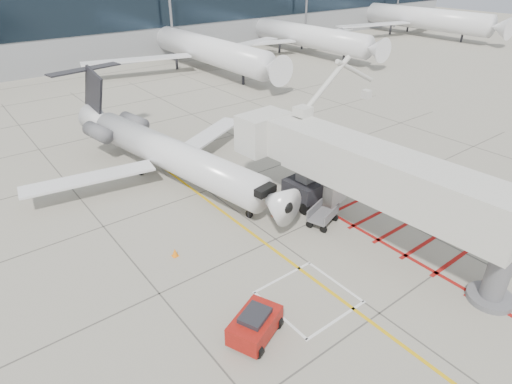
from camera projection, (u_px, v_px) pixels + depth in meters
ground_plane at (322, 272)px, 23.97m from camera, size 260.00×260.00×0.00m
regional_jet at (186, 145)px, 30.96m from camera, size 25.30×29.88×7.03m
jet_bridge at (388, 186)px, 24.54m from camera, size 10.55×20.26×7.89m
pushback_tug at (255, 324)px, 19.58m from camera, size 3.03×2.52×1.52m
baggage_cart at (323, 215)px, 27.90m from camera, size 2.43×1.92×1.34m
ground_power_unit at (331, 191)px, 30.31m from camera, size 2.61×1.92×1.85m
cone_nose at (175, 252)px, 25.12m from camera, size 0.37×0.37×0.52m
cone_side at (275, 213)px, 28.92m from camera, size 0.38×0.38×0.53m
terminal_building at (76, 11)px, 74.19m from camera, size 180.00×28.00×14.00m
terminal_glass_band at (104, 12)px, 64.01m from camera, size 180.00×0.10×6.00m
bg_aircraft_c at (197, 30)px, 63.61m from camera, size 34.37×38.19×11.46m
bg_aircraft_d at (299, 20)px, 74.79m from camera, size 32.97×36.63×10.99m
bg_aircraft_e at (412, 3)px, 92.04m from camera, size 38.31×42.57×12.77m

